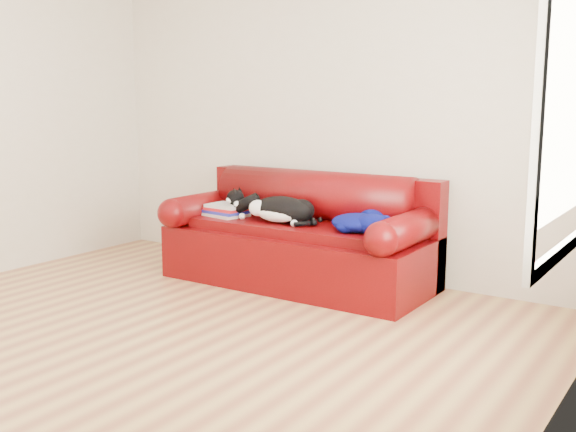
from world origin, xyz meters
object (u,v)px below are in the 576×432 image
(sofa_base, at_px, (298,254))
(book_stack, at_px, (227,210))
(blanket, at_px, (361,222))
(cat, at_px, (281,210))

(sofa_base, xyz_separation_m, book_stack, (-0.62, -0.12, 0.31))
(sofa_base, distance_m, book_stack, 0.71)
(book_stack, xyz_separation_m, blanket, (1.21, 0.05, 0.02))
(sofa_base, height_order, cat, cat)
(book_stack, height_order, cat, cat)
(book_stack, bearing_deg, cat, -0.65)
(cat, bearing_deg, book_stack, 166.64)
(sofa_base, relative_size, cat, 2.87)
(blanket, bearing_deg, cat, -175.23)
(book_stack, bearing_deg, blanket, 2.34)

